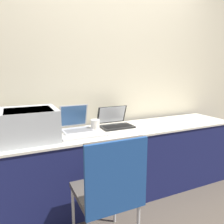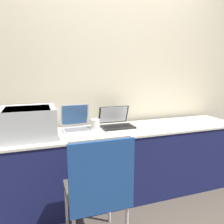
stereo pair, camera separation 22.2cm
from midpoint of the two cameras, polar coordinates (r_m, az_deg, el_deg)
The scene contains 9 objects.
ground_plane at distance 2.38m, azimuth 4.01°, elevation -23.24°, with size 14.00×14.00×0.00m, color brown.
wall_back at distance 2.57m, azimuth -2.86°, elevation 10.13°, with size 8.00×0.05×2.60m.
table at distance 2.42m, azimuth 0.87°, elevation -12.67°, with size 2.58×0.58×0.73m.
printer at distance 2.05m, azimuth -23.83°, elevation -2.79°, with size 0.47×0.44×0.27m.
laptop_left at distance 2.24m, azimuth -12.10°, elevation -3.42°, with size 0.29×0.32×0.25m.
laptop_right at distance 2.35m, azimuth -1.85°, elevation -2.69°, with size 0.34×0.28×0.21m.
external_keyboard at distance 2.02m, azimuth -10.23°, elevation -6.30°, with size 0.42×0.13×0.02m.
coffee_cup at distance 2.25m, azimuth -7.22°, elevation -3.32°, with size 0.09×0.09×0.10m.
chair at distance 1.57m, azimuth -4.75°, elevation -18.52°, with size 0.43×0.45×0.91m.
Camera 1 is at (-1.07, -1.68, 1.33)m, focal length 35.00 mm.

